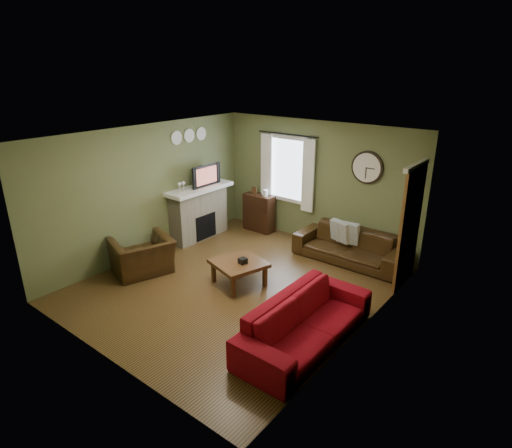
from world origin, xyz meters
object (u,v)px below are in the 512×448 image
Objects in this scene: armchair at (142,256)px; coffee_table at (239,273)px; sofa_red at (306,321)px; sofa_brown at (349,246)px; bookshelf at (259,213)px.

armchair is 1.86m from coffee_table.
armchair is at bearing 90.92° from sofa_red.
sofa_red is 2.21× the size of armchair.
armchair is at bearing -155.52° from coffee_table.
sofa_brown is 2.89m from sofa_red.
sofa_brown is 2.06× the size of armchair.
coffee_table is at bearing -59.64° from bookshelf.
coffee_table is (1.69, 0.77, -0.12)m from armchair.
coffee_table is at bearing 132.86° from armchair.
sofa_red is (3.16, -3.00, -0.09)m from bookshelf.
sofa_red is 2.81× the size of coffee_table.
coffee_table is at bearing -117.25° from sofa_brown.
bookshelf is 0.83× the size of armchair.
sofa_brown is 0.93× the size of sofa_red.
sofa_red reaches higher than sofa_brown.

